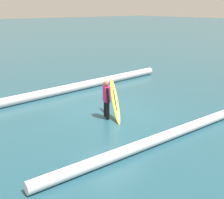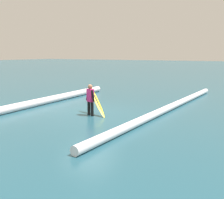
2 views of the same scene
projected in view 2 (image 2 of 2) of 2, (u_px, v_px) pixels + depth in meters
The scene contains 4 objects.
ground_plane at pixel (89, 113), 12.57m from camera, with size 196.18×196.18×0.00m, color #245464.
surfer at pixel (90, 98), 11.89m from camera, with size 0.31×0.60×1.46m.
surfboard at pixel (96, 101), 12.12m from camera, with size 0.93×1.47×1.35m.
wave_crest_midground at pixel (170, 107), 13.05m from camera, with size 0.32×0.32×14.32m, color white.
Camera 2 is at (9.94, 7.27, 2.83)m, focal length 41.54 mm.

